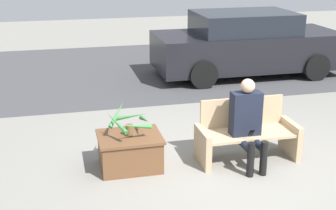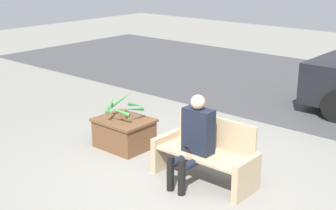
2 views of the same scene
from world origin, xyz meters
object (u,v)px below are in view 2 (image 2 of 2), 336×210
(potted_plant, at_px, (124,107))
(person_seated, at_px, (194,137))
(planter_box, at_px, (124,132))
(bench, at_px, (207,154))

(potted_plant, bearing_deg, person_seated, -9.55)
(planter_box, bearing_deg, person_seated, -9.41)
(planter_box, distance_m, potted_plant, 0.44)
(planter_box, xyz_separation_m, potted_plant, (0.00, 0.00, 0.44))
(person_seated, bearing_deg, potted_plant, 170.45)
(planter_box, bearing_deg, potted_plant, 53.23)
(planter_box, relative_size, potted_plant, 1.42)
(bench, relative_size, planter_box, 1.66)
(person_seated, xyz_separation_m, potted_plant, (-1.66, 0.28, 0.03))
(bench, distance_m, planter_box, 1.74)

